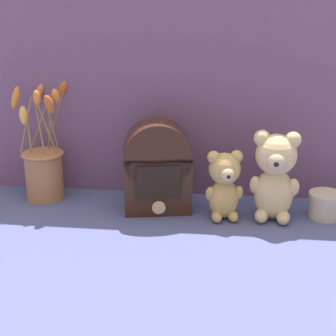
{
  "coord_description": "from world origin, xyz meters",
  "views": [
    {
      "loc": [
        0.14,
        -1.24,
        0.57
      ],
      "look_at": [
        0.0,
        0.02,
        0.13
      ],
      "focal_mm": 55.0,
      "sensor_mm": 36.0,
      "label": 1
    }
  ],
  "objects_px": {
    "decorative_tin_tall": "(325,205)",
    "teddy_bear_large": "(275,174)",
    "flower_vase": "(44,166)",
    "vintage_radio": "(157,167)",
    "teddy_bear_medium": "(224,184)"
  },
  "relations": [
    {
      "from": "decorative_tin_tall",
      "to": "teddy_bear_large",
      "type": "bearing_deg",
      "value": -170.18
    },
    {
      "from": "flower_vase",
      "to": "vintage_radio",
      "type": "height_order",
      "value": "flower_vase"
    },
    {
      "from": "teddy_bear_medium",
      "to": "decorative_tin_tall",
      "type": "relative_size",
      "value": 2.08
    },
    {
      "from": "teddy_bear_large",
      "to": "decorative_tin_tall",
      "type": "bearing_deg",
      "value": 9.82
    },
    {
      "from": "vintage_radio",
      "to": "flower_vase",
      "type": "bearing_deg",
      "value": 172.46
    },
    {
      "from": "teddy_bear_large",
      "to": "teddy_bear_medium",
      "type": "relative_size",
      "value": 1.28
    },
    {
      "from": "vintage_radio",
      "to": "teddy_bear_medium",
      "type": "bearing_deg",
      "value": -12.35
    },
    {
      "from": "teddy_bear_large",
      "to": "decorative_tin_tall",
      "type": "xyz_separation_m",
      "value": [
        0.14,
        0.02,
        -0.09
      ]
    },
    {
      "from": "flower_vase",
      "to": "decorative_tin_tall",
      "type": "bearing_deg",
      "value": -3.45
    },
    {
      "from": "flower_vase",
      "to": "decorative_tin_tall",
      "type": "distance_m",
      "value": 0.78
    },
    {
      "from": "teddy_bear_large",
      "to": "flower_vase",
      "type": "height_order",
      "value": "flower_vase"
    },
    {
      "from": "teddy_bear_large",
      "to": "teddy_bear_medium",
      "type": "bearing_deg",
      "value": -174.52
    },
    {
      "from": "teddy_bear_medium",
      "to": "decorative_tin_tall",
      "type": "distance_m",
      "value": 0.27
    },
    {
      "from": "flower_vase",
      "to": "teddy_bear_medium",
      "type": "bearing_deg",
      "value": -9.25
    },
    {
      "from": "flower_vase",
      "to": "teddy_bear_large",
      "type": "bearing_deg",
      "value": -6.34
    }
  ]
}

